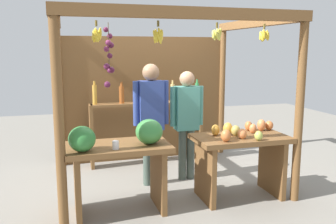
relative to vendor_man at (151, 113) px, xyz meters
name	(u,v)px	position (x,y,z in m)	size (l,w,h in m)	color
ground_plane	(164,180)	(0.20, 0.11, -0.99)	(12.00, 12.00, 0.00)	gray
market_stall	(155,82)	(0.20, 0.57, 0.36)	(2.84, 2.31, 2.26)	brown
fruit_counter_left	(119,155)	(-0.54, -0.76, -0.32)	(1.14, 0.64, 1.06)	brown
fruit_counter_right	(240,151)	(0.96, -0.72, -0.40)	(1.16, 0.64, 0.94)	brown
bottle_shelf_unit	(147,116)	(0.15, 0.93, -0.21)	(1.82, 0.22, 1.36)	brown
vendor_man	(151,113)	(0.00, 0.00, 0.00)	(0.48, 0.22, 1.64)	#45564C
vendor_woman	(187,116)	(0.53, 0.08, -0.08)	(0.48, 0.21, 1.53)	#47544B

